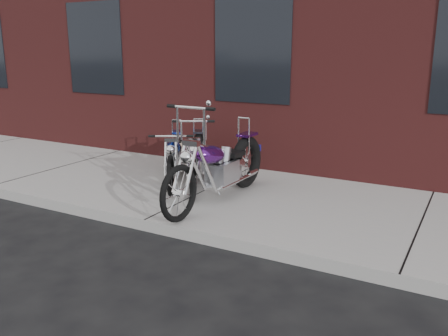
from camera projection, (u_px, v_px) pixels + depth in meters
The scene contains 5 objects.
ground at pixel (145, 231), 5.87m from camera, with size 120.00×120.00×0.00m, color black.
sidewalk at pixel (207, 194), 7.13m from camera, with size 22.00×3.00×0.15m, color #999999.
chopper_purple at pixel (219, 170), 6.45m from camera, with size 0.60×2.47×1.38m.
chopper_blue at pixel (175, 158), 7.45m from camera, with size 1.12×1.83×0.89m.
chopper_third at pixel (197, 159), 7.32m from camera, with size 1.11×1.92×1.08m.
Camera 1 is at (3.52, -4.34, 2.20)m, focal length 38.00 mm.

